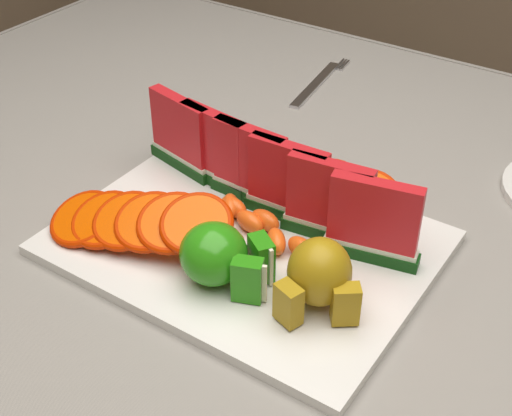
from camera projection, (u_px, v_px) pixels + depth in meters
table at (314, 283)px, 0.90m from camera, size 1.40×0.90×0.75m
tablecloth at (317, 245)px, 0.87m from camera, size 1.53×1.03×0.20m
platter at (246, 243)px, 0.80m from camera, size 0.40×0.30×0.01m
apple_cluster at (220, 256)px, 0.72m from camera, size 0.10×0.08×0.06m
pear_cluster at (319, 276)px, 0.68m from camera, size 0.08×0.09×0.07m
fork at (318, 82)px, 1.13m from camera, size 0.04×0.20×0.00m
watermelon_row at (268, 175)px, 0.81m from camera, size 0.39×0.07×0.10m
orange_fan_front at (138, 221)px, 0.77m from camera, size 0.23×0.14×0.06m
orange_fan_back at (294, 174)px, 0.86m from camera, size 0.28×0.10×0.04m
tangerine_segments at (258, 225)px, 0.79m from camera, size 0.19×0.07×0.02m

